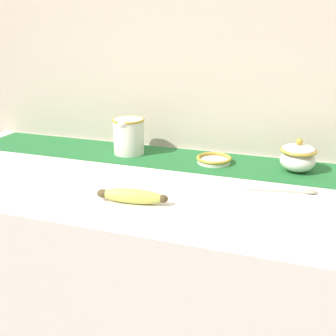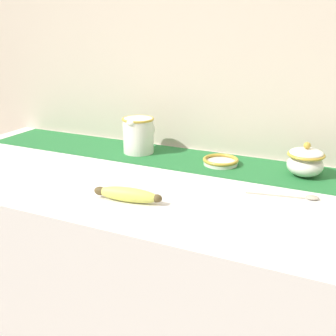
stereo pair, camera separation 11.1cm
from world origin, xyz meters
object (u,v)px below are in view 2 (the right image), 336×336
at_px(sugar_bowl, 305,161).
at_px(cream_pitcher, 139,134).
at_px(small_dish, 221,161).
at_px(spoon, 305,197).
at_px(banana, 127,194).

bearing_deg(sugar_bowl, cream_pitcher, 179.84).
xyz_separation_m(small_dish, spoon, (0.27, -0.16, -0.01)).
height_order(sugar_bowl, small_dish, sugar_bowl).
bearing_deg(banana, cream_pitcher, 115.15).
relative_size(cream_pitcher, banana, 0.70).
relative_size(sugar_bowl, spoon, 0.58).
relative_size(banana, spoon, 1.00).
height_order(cream_pitcher, small_dish, cream_pitcher).
height_order(sugar_bowl, banana, sugar_bowl).
relative_size(small_dish, banana, 0.61).
distance_m(sugar_bowl, spoon, 0.17).
bearing_deg(cream_pitcher, banana, -64.85).
xyz_separation_m(cream_pitcher, small_dish, (0.29, -0.01, -0.05)).
relative_size(sugar_bowl, banana, 0.58).
bearing_deg(spoon, small_dish, 139.49).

